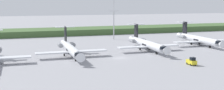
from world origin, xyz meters
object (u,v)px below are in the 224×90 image
(antenna_mast, at_px, (114,21))
(baggage_tug, at_px, (192,61))
(regional_jet_fourth, at_px, (198,39))
(regional_jet_second, at_px, (71,49))
(regional_jet_third, at_px, (147,44))

(antenna_mast, xyz_separation_m, baggage_tug, (3.36, -60.93, -7.46))
(antenna_mast, bearing_deg, regional_jet_fourth, -46.88)
(regional_jet_fourth, distance_m, antenna_mast, 39.74)
(regional_jet_fourth, bearing_deg, regional_jet_second, -170.56)
(regional_jet_fourth, relative_size, baggage_tug, 9.69)
(regional_jet_fourth, bearing_deg, baggage_tug, -126.08)
(regional_jet_second, distance_m, baggage_tug, 38.31)
(regional_jet_second, relative_size, regional_jet_third, 1.00)
(antenna_mast, height_order, baggage_tug, antenna_mast)
(regional_jet_second, distance_m, regional_jet_fourth, 54.63)
(regional_jet_second, distance_m, antenna_mast, 46.72)
(regional_jet_fourth, bearing_deg, antenna_mast, 133.12)
(baggage_tug, bearing_deg, regional_jet_third, 94.34)
(regional_jet_fourth, height_order, antenna_mast, antenna_mast)
(regional_jet_third, xyz_separation_m, antenna_mast, (-1.37, 34.64, 5.93))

